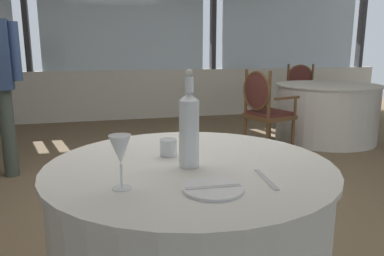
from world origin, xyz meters
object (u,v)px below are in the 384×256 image
object	(u,v)px
water_bottle	(189,128)
wine_glass	(120,151)
side_plate	(213,189)
water_tumbler	(168,147)
dining_chair_0_2	(264,105)
dining_chair_0_1	(302,90)

from	to	relation	value
water_bottle	wine_glass	bearing A→B (deg)	-147.07
side_plate	water_tumbler	xyz separation A→B (m)	(-0.07, 0.42, 0.03)
water_bottle	wine_glass	xyz separation A→B (m)	(-0.27, -0.18, -0.03)
water_bottle	wine_glass	distance (m)	0.32
water_tumbler	dining_chair_0_2	bearing A→B (deg)	56.49
wine_glass	dining_chair_0_1	size ratio (longest dim) A/B	0.19
dining_chair_0_1	side_plate	bearing A→B (deg)	-20.39
side_plate	water_bottle	size ratio (longest dim) A/B	0.54
water_tumbler	dining_chair_0_2	size ratio (longest dim) A/B	0.08
dining_chair_0_1	wine_glass	bearing A→B (deg)	-23.53
side_plate	wine_glass	bearing A→B (deg)	163.25
water_tumbler	side_plate	bearing A→B (deg)	-81.22
wine_glass	dining_chair_0_2	size ratio (longest dim) A/B	0.19
water_bottle	water_tumbler	bearing A→B (deg)	107.24
wine_glass	dining_chair_0_2	distance (m)	3.32
water_bottle	dining_chair_0_1	world-z (taller)	water_bottle
side_plate	wine_glass	world-z (taller)	wine_glass
dining_chair_0_1	water_bottle	bearing A→B (deg)	-22.25
side_plate	dining_chair_0_1	xyz separation A→B (m)	(2.85, 4.22, -0.19)
side_plate	dining_chair_0_2	size ratio (longest dim) A/B	0.21
wine_glass	water_tumbler	world-z (taller)	wine_glass
side_plate	wine_glass	size ratio (longest dim) A/B	1.12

